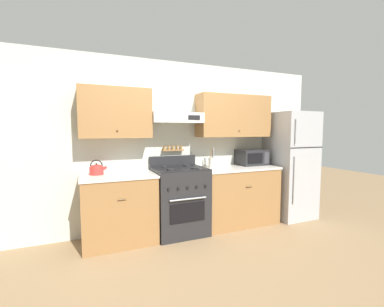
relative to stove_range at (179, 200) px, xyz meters
The scene contains 9 objects.
ground_plane 0.58m from the stove_range, 90.00° to the right, with size 16.00×16.00×0.00m, color #937551.
wall_back 0.98m from the stove_range, 78.26° to the left, with size 5.20×0.46×2.55m.
counter_left 0.85m from the stove_range, behind, with size 0.96×0.64×0.92m.
counter_right 1.00m from the stove_range, ahead, with size 1.26×0.64×0.92m.
stove_range is the anchor object (origin of this frame).
refrigerator 2.09m from the stove_range, ahead, with size 0.68×0.72×1.81m.
tea_kettle 1.23m from the stove_range, behind, with size 0.23×0.18×0.20m.
microwave 1.48m from the stove_range, ahead, with size 0.47×0.37×0.26m.
utensil_crock 0.80m from the stove_range, 11.88° to the left, with size 0.12×0.12×0.31m.
Camera 1 is at (-1.26, -3.15, 1.50)m, focal length 24.00 mm.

